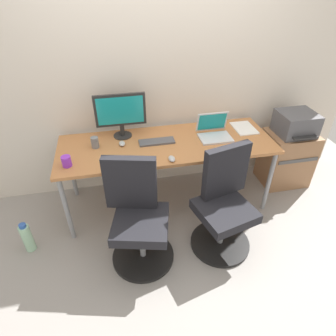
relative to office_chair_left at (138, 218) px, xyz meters
The scene contains 17 objects.
ground_plane 0.84m from the office_chair_left, 59.18° to the left, with size 5.28×5.28×0.00m, color gray.
back_wall 1.43m from the office_chair_left, 70.85° to the left, with size 4.40×0.04×2.60m, color silver.
desk 0.77m from the office_chair_left, 59.18° to the left, with size 2.05×0.74×0.73m.
office_chair_left is the anchor object (origin of this frame).
office_chair_right 0.74m from the office_chair_left, ahead, with size 0.54×0.54×0.94m.
side_cabinet 1.93m from the office_chair_left, 21.86° to the left, with size 0.51×0.41×0.63m.
printer 1.95m from the office_chair_left, 21.83° to the left, with size 0.38×0.40×0.24m.
water_bottle_on_floor 1.04m from the office_chair_left, 166.22° to the left, with size 0.09×0.09×0.31m.
desktop_monitor 1.02m from the office_chair_left, 91.90° to the left, with size 0.48×0.18×0.43m.
open_laptop 1.14m from the office_chair_left, 37.93° to the left, with size 0.31×0.27×0.22m.
keyboard_by_monitor 0.46m from the office_chair_left, 94.84° to the left, with size 0.34×0.12×0.02m, color #2D2D2D.
keyboard_by_laptop 0.78m from the office_chair_left, 66.92° to the left, with size 0.34×0.12×0.02m, color #515156.
mouse_by_monitor 0.75m from the office_chair_left, 94.09° to the left, with size 0.06×0.10×0.03m, color #B7B7B7.
mouse_by_laptop 0.58m from the office_chair_left, 42.67° to the left, with size 0.06×0.10×0.03m, color #B7B7B7.
coffee_mug 0.76m from the office_chair_left, 141.24° to the left, with size 0.08×0.08×0.09m, color purple.
pen_cup 0.83m from the office_chair_left, 113.21° to the left, with size 0.07×0.07×0.10m, color slate.
paper_pile 1.46m from the office_chair_left, 31.71° to the left, with size 0.21×0.30×0.01m, color white.
Camera 1 is at (-0.48, -2.34, 2.12)m, focal length 30.86 mm.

